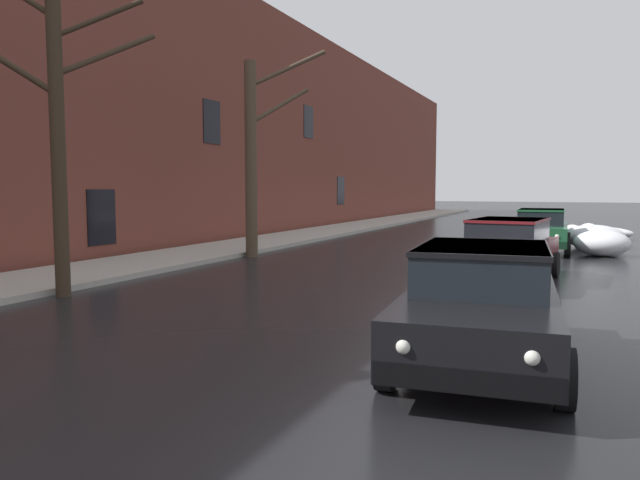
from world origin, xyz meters
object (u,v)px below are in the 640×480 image
(sedan_black_approaching_near_lane, at_px, (481,302))
(sedan_maroon_parked_kerbside_close, at_px, (507,249))
(sedan_green_parked_kerbside_mid, at_px, (541,229))
(bare_tree_second_along_sidewalk, at_px, (59,124))
(bare_tree_mid_block, at_px, (254,151))

(sedan_black_approaching_near_lane, height_order, sedan_maroon_parked_kerbside_close, same)
(sedan_maroon_parked_kerbside_close, relative_size, sedan_green_parked_kerbside_mid, 1.05)
(bare_tree_second_along_sidewalk, bearing_deg, sedan_maroon_parked_kerbside_close, 34.35)
(bare_tree_second_along_sidewalk, height_order, sedan_green_parked_kerbside_mid, bare_tree_second_along_sidewalk)
(bare_tree_second_along_sidewalk, relative_size, sedan_green_parked_kerbside_mid, 1.55)
(bare_tree_second_along_sidewalk, height_order, sedan_black_approaching_near_lane, bare_tree_second_along_sidewalk)
(sedan_green_parked_kerbside_mid, bearing_deg, sedan_maroon_parked_kerbside_close, -92.67)
(bare_tree_mid_block, distance_m, sedan_black_approaching_near_lane, 12.26)
(bare_tree_second_along_sidewalk, distance_m, sedan_maroon_parked_kerbside_close, 9.75)
(bare_tree_second_along_sidewalk, height_order, sedan_maroon_parked_kerbside_close, bare_tree_second_along_sidewalk)
(sedan_black_approaching_near_lane, height_order, sedan_green_parked_kerbside_mid, same)
(bare_tree_second_along_sidewalk, relative_size, sedan_black_approaching_near_lane, 1.51)
(sedan_green_parked_kerbside_mid, bearing_deg, bare_tree_second_along_sidewalk, -123.18)
(bare_tree_second_along_sidewalk, xyz_separation_m, sedan_maroon_parked_kerbside_close, (7.76, 5.30, -2.59))
(sedan_black_approaching_near_lane, relative_size, sedan_green_parked_kerbside_mid, 1.03)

